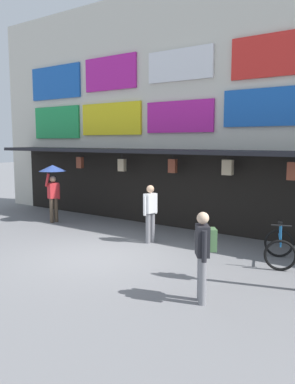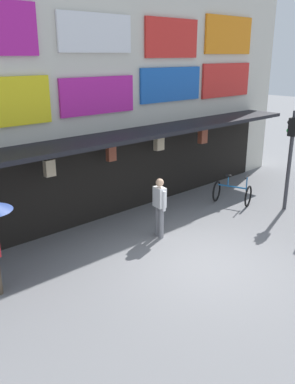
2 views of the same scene
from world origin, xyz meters
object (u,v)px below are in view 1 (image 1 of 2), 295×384
Objects in this scene: bicycle_parked at (279,248)px; pedestrian_with_umbrella at (53,177)px; pedestrian_in_red at (204,250)px; pedestrian_in_purple at (150,210)px.

bicycle_parked is 0.64× the size of pedestrian_with_umbrella.
pedestrian_with_umbrella is at bearing 179.17° from bicycle_parked.
pedestrian_in_red is at bearing -98.26° from bicycle_parked.
pedestrian_in_purple is 4.55m from pedestrian_with_umbrella.
pedestrian_in_purple is at bearing -176.86° from bicycle_parked.
bicycle_parked is at bearing 3.14° from pedestrian_in_purple.
pedestrian_in_purple reaches higher than bicycle_parked.
pedestrian_with_umbrella is at bearing 175.95° from pedestrian_in_purple.
pedestrian_in_purple is 0.81× the size of pedestrian_with_umbrella.
pedestrian_with_umbrella is (-7.68, 3.21, 0.66)m from pedestrian_in_red.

